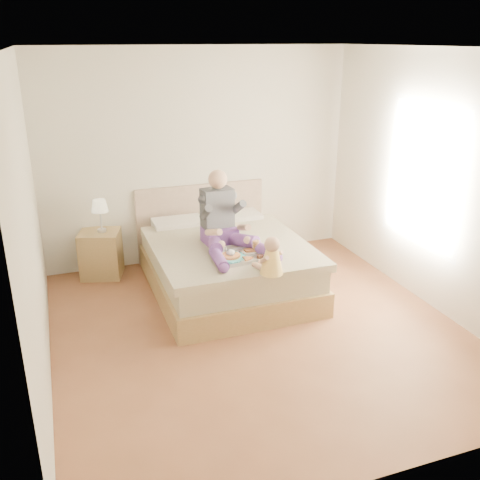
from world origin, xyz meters
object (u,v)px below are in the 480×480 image
object	(u,v)px
bed	(224,261)
tray	(240,255)
nightstand	(101,254)
adult	(224,224)
baby	(271,258)

from	to	relation	value
bed	tray	world-z (taller)	bed
nightstand	tray	xyz separation A→B (m)	(1.31, -1.41, 0.36)
adult	nightstand	bearing A→B (deg)	135.10
adult	bed	bearing A→B (deg)	66.44
tray	baby	world-z (taller)	baby
nightstand	tray	size ratio (longest dim) A/B	1.07
adult	baby	xyz separation A→B (m)	(0.20, -0.86, -0.09)
tray	baby	size ratio (longest dim) A/B	1.41
bed	nightstand	distance (m)	1.56
tray	bed	bearing A→B (deg)	84.21
bed	baby	bearing A→B (deg)	-83.12
tray	adult	bearing A→B (deg)	93.32
tray	baby	distance (m)	0.51
nightstand	tray	bearing A→B (deg)	-30.41
adult	baby	bearing A→B (deg)	-82.78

